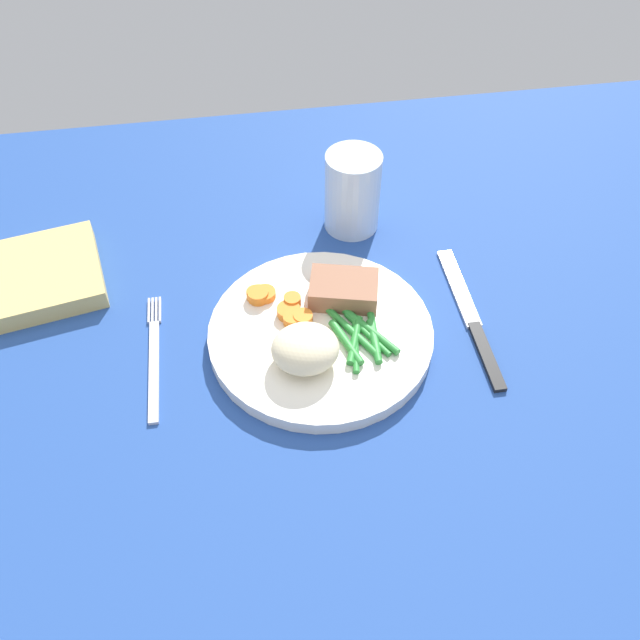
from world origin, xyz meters
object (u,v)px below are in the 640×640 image
Objects in this scene: meat_portion at (344,290)px; knife at (471,319)px; dinner_plate at (320,331)px; fork at (154,357)px; water_glass at (352,197)px; napkin at (44,275)px.

knife is (13.45, -4.00, -2.63)cm from meat_portion.
meat_portion is (3.19, 3.72, 2.03)cm from dinner_plate.
water_glass reaches higher than fork.
fork is 0.81× the size of knife.
knife is at bearing 0.96° from fork.
fork is at bearing -179.16° from dinner_plate.
dinner_plate reaches higher than fork.
fork is (-17.46, -0.26, -0.60)cm from dinner_plate.
dinner_plate is 32.37cm from napkin.
fork is at bearing -143.81° from water_glass.
fork is at bearing 178.54° from knife.
knife is at bearing -15.79° from napkin.
meat_portion is 14.14cm from water_glass.
napkin is at bearing 156.66° from dinner_plate.
meat_portion is at bearing -15.47° from napkin.
dinner_plate is at bearing -110.89° from water_glass.
water_glass reaches higher than napkin.
meat_portion reaches higher than dinner_plate.
dinner_plate is at bearing 1.85° from fork.
dinner_plate is 18.90cm from water_glass.
water_glass is (-10.01, 17.65, 4.05)cm from knife.
dinner_plate is 1.15× the size of knife.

